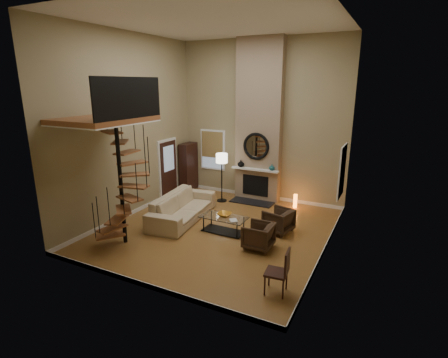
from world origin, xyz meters
The scene contains 33 objects.
ground centered at (0.00, 0.00, -0.01)m, with size 6.00×6.50×0.01m, color #AB7637.
back_wall centered at (0.00, 3.25, 2.75)m, with size 6.00×0.02×5.50m, color tan.
front_wall centered at (0.00, -3.25, 2.75)m, with size 6.00×0.02×5.50m, color tan.
left_wall centered at (-3.00, 0.00, 2.75)m, with size 0.02×6.50×5.50m, color tan.
right_wall centered at (3.00, 0.00, 2.75)m, with size 0.02×6.50×5.50m, color tan.
ceiling centered at (0.00, 0.00, 5.50)m, with size 6.00×6.50×0.01m, color silver.
baseboard_back centered at (0.00, 3.24, 0.06)m, with size 6.00×0.02×0.12m, color white.
baseboard_front centered at (0.00, -3.24, 0.06)m, with size 6.00×0.02×0.12m, color white.
baseboard_left centered at (-2.99, 0.00, 0.06)m, with size 0.02×6.50×0.12m, color white.
baseboard_right centered at (2.99, 0.00, 0.06)m, with size 0.02×6.50×0.12m, color white.
chimney_breast centered at (0.00, 3.06, 2.75)m, with size 1.60×0.38×5.50m, color #8E765C.
hearth centered at (0.00, 2.57, 0.02)m, with size 1.50×0.60×0.04m, color black.
firebox centered at (0.00, 2.86, 0.55)m, with size 0.95×0.02×0.72m, color black.
mantel centered at (0.00, 2.78, 1.15)m, with size 1.70×0.18×0.06m, color white.
mirror_frame centered at (0.00, 2.84, 1.95)m, with size 0.94×0.94×0.10m, color black.
mirror_disc centered at (0.00, 2.85, 1.95)m, with size 0.80×0.80×0.01m, color white.
vase_left centered at (-0.55, 2.82, 1.30)m, with size 0.24×0.24×0.25m, color black.
vase_right centered at (0.60, 2.82, 1.28)m, with size 0.20×0.20×0.21m, color #174D52.
window_back centered at (-1.90, 3.22, 1.62)m, with size 1.02×0.06×1.52m.
window_right centered at (2.97, 2.00, 1.63)m, with size 0.06×1.02×1.52m.
entry_door centered at (-2.95, 1.80, 1.05)m, with size 0.10×1.05×2.16m.
loft centered at (-2.04, -1.80, 3.24)m, with size 1.70×2.20×1.09m.
spiral_stair centered at (-1.78, -1.79, 1.78)m, with size 1.47×1.47×4.06m.
hutch centered at (-2.75, 2.83, 0.95)m, with size 0.38×0.80×1.79m, color black.
sofa centered at (-1.33, 0.22, 0.40)m, with size 2.75×1.08×0.80m, color #C6B089.
armchair_near centered at (1.66, 0.59, 0.35)m, with size 0.70×0.72×0.66m, color #3B281B.
armchair_far centered at (1.53, -0.58, 0.35)m, with size 0.69×0.71×0.65m, color #3B281B.
coffee_table centered at (0.22, -0.06, 0.28)m, with size 1.31×0.67×0.48m.
bowl centered at (0.22, -0.01, 0.50)m, with size 0.40×0.40×0.10m, color orange.
book centered at (0.57, -0.21, 0.46)m, with size 0.19×0.26×0.02m, color gray.
floor_lamp centered at (-1.03, 2.26, 1.41)m, with size 0.40×0.40×1.71m.
accent_lamp centered at (1.49, 2.72, 0.25)m, with size 0.13×0.13×0.45m, color orange.
side_chair centered at (2.55, -2.19, 0.53)m, with size 0.47×0.46×0.94m.
Camera 1 is at (4.26, -8.06, 4.04)m, focal length 27.68 mm.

